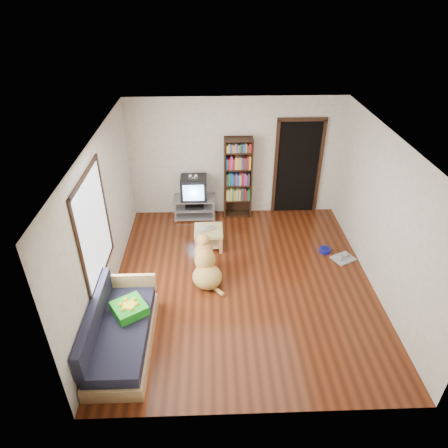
{
  "coord_description": "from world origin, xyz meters",
  "views": [
    {
      "loc": [
        -0.52,
        -5.43,
        4.61
      ],
      "look_at": [
        -0.31,
        0.5,
        0.9
      ],
      "focal_mm": 32.0,
      "sensor_mm": 36.0,
      "label": 1
    }
  ],
  "objects_px": {
    "grey_rag": "(343,258)",
    "sofa": "(120,334)",
    "dog_bowl": "(325,250)",
    "tv_stand": "(195,207)",
    "dog": "(206,265)",
    "green_cushion": "(129,308)",
    "crt_tv": "(194,187)",
    "laptop": "(208,230)",
    "coffee_table": "(209,234)",
    "bookshelf": "(238,174)"
  },
  "relations": [
    {
      "from": "grey_rag",
      "to": "bookshelf",
      "type": "height_order",
      "value": "bookshelf"
    },
    {
      "from": "laptop",
      "to": "grey_rag",
      "type": "height_order",
      "value": "laptop"
    },
    {
      "from": "sofa",
      "to": "coffee_table",
      "type": "height_order",
      "value": "sofa"
    },
    {
      "from": "crt_tv",
      "to": "coffee_table",
      "type": "xyz_separation_m",
      "value": [
        0.3,
        -1.16,
        -0.46
      ]
    },
    {
      "from": "grey_rag",
      "to": "dog",
      "type": "distance_m",
      "value": 2.68
    },
    {
      "from": "laptop",
      "to": "sofa",
      "type": "relative_size",
      "value": 0.17
    },
    {
      "from": "green_cushion",
      "to": "grey_rag",
      "type": "bearing_deg",
      "value": -8.28
    },
    {
      "from": "dog_bowl",
      "to": "tv_stand",
      "type": "bearing_deg",
      "value": 151.36
    },
    {
      "from": "sofa",
      "to": "coffee_table",
      "type": "bearing_deg",
      "value": 62.87
    },
    {
      "from": "laptop",
      "to": "tv_stand",
      "type": "xyz_separation_m",
      "value": [
        -0.3,
        1.17,
        -0.14
      ]
    },
    {
      "from": "green_cushion",
      "to": "coffee_table",
      "type": "xyz_separation_m",
      "value": [
        1.15,
        2.23,
        -0.21
      ]
    },
    {
      "from": "laptop",
      "to": "green_cushion",
      "type": "bearing_deg",
      "value": -140.67
    },
    {
      "from": "sofa",
      "to": "dog",
      "type": "relative_size",
      "value": 1.88
    },
    {
      "from": "tv_stand",
      "to": "coffee_table",
      "type": "xyz_separation_m",
      "value": [
        0.3,
        -1.14,
        0.01
      ]
    },
    {
      "from": "coffee_table",
      "to": "grey_rag",
      "type": "bearing_deg",
      "value": -11.43
    },
    {
      "from": "bookshelf",
      "to": "dog_bowl",
      "type": "bearing_deg",
      "value": -42.72
    },
    {
      "from": "dog_bowl",
      "to": "tv_stand",
      "type": "distance_m",
      "value": 2.94
    },
    {
      "from": "crt_tv",
      "to": "bookshelf",
      "type": "bearing_deg",
      "value": 4.32
    },
    {
      "from": "coffee_table",
      "to": "dog",
      "type": "distance_m",
      "value": 1.0
    },
    {
      "from": "dog_bowl",
      "to": "dog",
      "type": "distance_m",
      "value": 2.45
    },
    {
      "from": "coffee_table",
      "to": "bookshelf",
      "type": "bearing_deg",
      "value": 62.3
    },
    {
      "from": "grey_rag",
      "to": "laptop",
      "type": "bearing_deg",
      "value": 169.21
    },
    {
      "from": "dog_bowl",
      "to": "grey_rag",
      "type": "xyz_separation_m",
      "value": [
        0.3,
        -0.25,
        -0.03
      ]
    },
    {
      "from": "green_cushion",
      "to": "coffee_table",
      "type": "relative_size",
      "value": 0.8
    },
    {
      "from": "dog",
      "to": "sofa",
      "type": "bearing_deg",
      "value": -129.44
    },
    {
      "from": "dog",
      "to": "tv_stand",
      "type": "bearing_deg",
      "value": 96.75
    },
    {
      "from": "crt_tv",
      "to": "dog",
      "type": "xyz_separation_m",
      "value": [
        0.25,
        -2.16,
        -0.44
      ]
    },
    {
      "from": "grey_rag",
      "to": "sofa",
      "type": "relative_size",
      "value": 0.22
    },
    {
      "from": "crt_tv",
      "to": "coffee_table",
      "type": "relative_size",
      "value": 1.05
    },
    {
      "from": "coffee_table",
      "to": "laptop",
      "type": "bearing_deg",
      "value": -90.0
    },
    {
      "from": "green_cushion",
      "to": "dog",
      "type": "xyz_separation_m",
      "value": [
        1.1,
        1.23,
        -0.19
      ]
    },
    {
      "from": "crt_tv",
      "to": "coffee_table",
      "type": "distance_m",
      "value": 1.28
    },
    {
      "from": "tv_stand",
      "to": "bookshelf",
      "type": "xyz_separation_m",
      "value": [
        0.95,
        0.09,
        0.73
      ]
    },
    {
      "from": "crt_tv",
      "to": "dog_bowl",
      "type": "bearing_deg",
      "value": -29.02
    },
    {
      "from": "grey_rag",
      "to": "coffee_table",
      "type": "xyz_separation_m",
      "value": [
        -2.57,
        0.52,
        0.27
      ]
    },
    {
      "from": "crt_tv",
      "to": "tv_stand",
      "type": "bearing_deg",
      "value": -90.0
    },
    {
      "from": "green_cushion",
      "to": "bookshelf",
      "type": "relative_size",
      "value": 0.24
    },
    {
      "from": "coffee_table",
      "to": "dog_bowl",
      "type": "bearing_deg",
      "value": -6.78
    },
    {
      "from": "sofa",
      "to": "dog",
      "type": "distance_m",
      "value": 1.93
    },
    {
      "from": "sofa",
      "to": "tv_stand",
      "type": "bearing_deg",
      "value": 74.98
    },
    {
      "from": "bookshelf",
      "to": "sofa",
      "type": "height_order",
      "value": "bookshelf"
    },
    {
      "from": "grey_rag",
      "to": "bookshelf",
      "type": "xyz_separation_m",
      "value": [
        -1.92,
        1.75,
        0.99
      ]
    },
    {
      "from": "green_cushion",
      "to": "dog",
      "type": "distance_m",
      "value": 1.66
    },
    {
      "from": "tv_stand",
      "to": "dog",
      "type": "bearing_deg",
      "value": -83.25
    },
    {
      "from": "tv_stand",
      "to": "crt_tv",
      "type": "relative_size",
      "value": 1.55
    },
    {
      "from": "dog_bowl",
      "to": "bookshelf",
      "type": "distance_m",
      "value": 2.41
    },
    {
      "from": "grey_rag",
      "to": "crt_tv",
      "type": "height_order",
      "value": "crt_tv"
    },
    {
      "from": "dog_bowl",
      "to": "tv_stand",
      "type": "relative_size",
      "value": 0.24
    },
    {
      "from": "laptop",
      "to": "tv_stand",
      "type": "bearing_deg",
      "value": 81.63
    },
    {
      "from": "green_cushion",
      "to": "tv_stand",
      "type": "bearing_deg",
      "value": 42.87
    }
  ]
}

